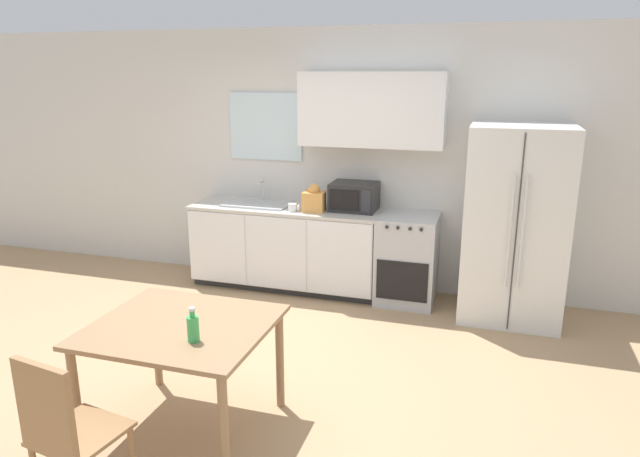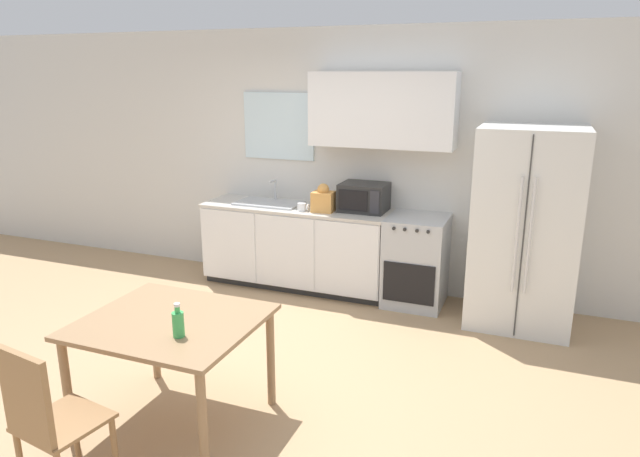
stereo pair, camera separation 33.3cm
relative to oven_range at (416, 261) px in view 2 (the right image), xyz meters
name	(u,v)px [view 2 (the right image)]	position (x,y,z in m)	size (l,w,h in m)	color
ground_plane	(252,368)	(-0.90, -1.78, -0.45)	(12.00, 12.00, 0.00)	tan
wall_back	(347,153)	(-0.84, 0.30, 0.99)	(12.00, 0.38, 2.70)	silver
kitchen_counter	(297,246)	(-1.30, 0.00, 0.00)	(2.02, 0.62, 0.89)	#333333
oven_range	(416,261)	(0.00, 0.00, 0.00)	(0.58, 0.62, 0.89)	#B7BABC
refrigerator	(525,228)	(0.99, -0.09, 0.46)	(0.90, 0.82, 1.81)	silver
kitchen_sink	(269,202)	(-1.62, 0.01, 0.46)	(0.69, 0.41, 0.24)	#B7BABC
microwave	(364,197)	(-0.58, 0.08, 0.58)	(0.47, 0.38, 0.28)	#282828
coffee_mug	(302,207)	(-1.16, -0.16, 0.48)	(0.12, 0.09, 0.08)	white
grocery_bag_0	(323,200)	(-0.95, -0.10, 0.57)	(0.23, 0.20, 0.29)	#DB994C
dining_table	(172,333)	(-1.03, -2.59, 0.20)	(1.09, 0.97, 0.74)	#997551
dining_chair_near	(45,415)	(-1.21, -3.45, 0.09)	(0.46, 0.46, 0.93)	#997047
drink_bottle	(178,323)	(-0.83, -2.77, 0.38)	(0.07, 0.07, 0.21)	#3FB259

